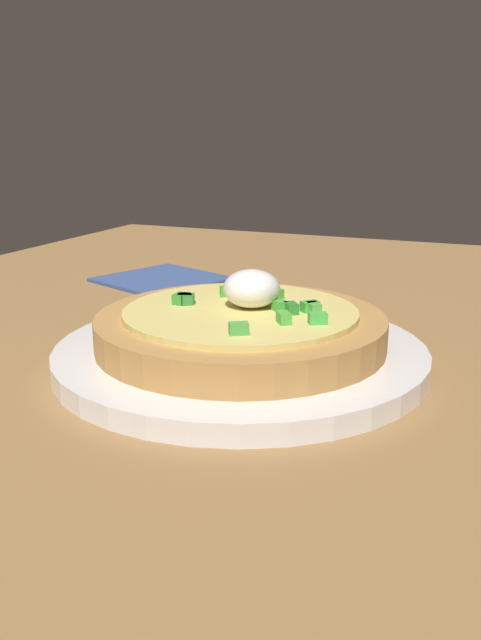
% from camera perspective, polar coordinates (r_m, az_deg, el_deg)
% --- Properties ---
extents(dining_table, '(1.19, 0.76, 0.03)m').
position_cam_1_polar(dining_table, '(0.61, -8.33, -2.04)').
color(dining_table, olive).
rests_on(dining_table, ground).
extents(plate, '(0.28, 0.28, 0.02)m').
position_cam_1_polar(plate, '(0.51, -0.00, -3.01)').
color(plate, white).
rests_on(plate, dining_table).
extents(pizza, '(0.22, 0.22, 0.06)m').
position_cam_1_polar(pizza, '(0.50, 0.05, -0.56)').
color(pizza, '#B88444').
rests_on(pizza, plate).
extents(napkin, '(0.16, 0.16, 0.00)m').
position_cam_1_polar(napkin, '(0.80, -6.82, 3.50)').
color(napkin, '#374F86').
rests_on(napkin, dining_table).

